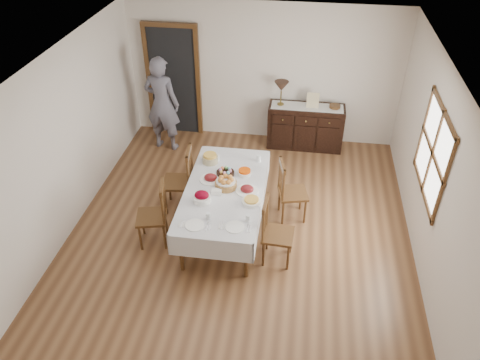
# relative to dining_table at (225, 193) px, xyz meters

# --- Properties ---
(ground) EXTENTS (6.00, 6.00, 0.00)m
(ground) POSITION_rel_dining_table_xyz_m (0.23, -0.15, -0.66)
(ground) COLOR brown
(room_shell) EXTENTS (5.02, 6.02, 2.65)m
(room_shell) POSITION_rel_dining_table_xyz_m (0.09, 0.27, 0.98)
(room_shell) COLOR silver
(room_shell) RESTS_ON ground
(dining_table) EXTENTS (1.12, 2.18, 0.75)m
(dining_table) POSITION_rel_dining_table_xyz_m (0.00, 0.00, 0.00)
(dining_table) COLOR silver
(dining_table) RESTS_ON ground
(chair_left_near) EXTENTS (0.50, 0.50, 1.01)m
(chair_left_near) POSITION_rel_dining_table_xyz_m (-0.92, -0.42, -0.15)
(chair_left_near) COLOR #4D3017
(chair_left_near) RESTS_ON ground
(chair_left_far) EXTENTS (0.49, 0.49, 1.07)m
(chair_left_far) POSITION_rel_dining_table_xyz_m (-0.75, 0.41, -0.11)
(chair_left_far) COLOR #4D3017
(chair_left_far) RESTS_ON ground
(chair_right_near) EXTENTS (0.44, 0.44, 1.00)m
(chair_right_near) POSITION_rel_dining_table_xyz_m (0.77, -0.53, -0.15)
(chair_right_near) COLOR #4D3017
(chair_right_near) RESTS_ON ground
(chair_right_far) EXTENTS (0.50, 0.50, 1.00)m
(chair_right_far) POSITION_rel_dining_table_xyz_m (0.92, 0.41, -0.15)
(chair_right_far) COLOR #4D3017
(chair_right_far) RESTS_ON ground
(sideboard) EXTENTS (1.39, 0.51, 0.83)m
(sideboard) POSITION_rel_dining_table_xyz_m (1.08, 2.57, -0.24)
(sideboard) COLOR black
(sideboard) RESTS_ON ground
(person) EXTENTS (0.65, 0.47, 1.91)m
(person) POSITION_rel_dining_table_xyz_m (-1.53, 2.16, 0.30)
(person) COLOR slate
(person) RESTS_ON ground
(bread_basket) EXTENTS (0.31, 0.31, 0.17)m
(bread_basket) POSITION_rel_dining_table_xyz_m (0.02, 0.03, 0.16)
(bread_basket) COLOR olive
(bread_basket) RESTS_ON dining_table
(egg_basket) EXTENTS (0.27, 0.27, 0.11)m
(egg_basket) POSITION_rel_dining_table_xyz_m (-0.05, 0.33, 0.13)
(egg_basket) COLOR black
(egg_basket) RESTS_ON dining_table
(ham_platter_a) EXTENTS (0.32, 0.32, 0.11)m
(ham_platter_a) POSITION_rel_dining_table_xyz_m (-0.24, 0.17, 0.12)
(ham_platter_a) COLOR white
(ham_platter_a) RESTS_ON dining_table
(ham_platter_b) EXTENTS (0.32, 0.32, 0.11)m
(ham_platter_b) POSITION_rel_dining_table_xyz_m (0.33, -0.02, 0.12)
(ham_platter_b) COLOR white
(ham_platter_b) RESTS_ON dining_table
(beet_bowl) EXTENTS (0.25, 0.25, 0.16)m
(beet_bowl) POSITION_rel_dining_table_xyz_m (-0.25, -0.34, 0.16)
(beet_bowl) COLOR white
(beet_bowl) RESTS_ON dining_table
(carrot_bowl) EXTENTS (0.20, 0.20, 0.08)m
(carrot_bowl) POSITION_rel_dining_table_xyz_m (0.23, 0.38, 0.13)
(carrot_bowl) COLOR white
(carrot_bowl) RESTS_ON dining_table
(pineapple_bowl) EXTENTS (0.24, 0.24, 0.15)m
(pineapple_bowl) POSITION_rel_dining_table_xyz_m (-0.33, 0.63, 0.16)
(pineapple_bowl) COLOR tan
(pineapple_bowl) RESTS_ON dining_table
(casserole_dish) EXTENTS (0.27, 0.27, 0.07)m
(casserole_dish) POSITION_rel_dining_table_xyz_m (0.42, -0.27, 0.12)
(casserole_dish) COLOR white
(casserole_dish) RESTS_ON dining_table
(butter_dish) EXTENTS (0.14, 0.09, 0.07)m
(butter_dish) POSITION_rel_dining_table_xyz_m (-0.09, -0.14, 0.12)
(butter_dish) COLOR white
(butter_dish) RESTS_ON dining_table
(setting_left) EXTENTS (0.42, 0.31, 0.10)m
(setting_left) POSITION_rel_dining_table_xyz_m (-0.19, -0.79, 0.11)
(setting_left) COLOR white
(setting_left) RESTS_ON dining_table
(setting_right) EXTENTS (0.42, 0.31, 0.10)m
(setting_right) POSITION_rel_dining_table_xyz_m (0.32, -0.75, 0.11)
(setting_right) COLOR white
(setting_right) RESTS_ON dining_table
(glass_far_a) EXTENTS (0.06, 0.06, 0.10)m
(glass_far_a) POSITION_rel_dining_table_xyz_m (-0.23, 0.69, 0.14)
(glass_far_a) COLOR white
(glass_far_a) RESTS_ON dining_table
(glass_far_b) EXTENTS (0.07, 0.07, 0.11)m
(glass_far_b) POSITION_rel_dining_table_xyz_m (0.40, 0.77, 0.14)
(glass_far_b) COLOR white
(glass_far_b) RESTS_ON dining_table
(runner) EXTENTS (1.30, 0.35, 0.01)m
(runner) POSITION_rel_dining_table_xyz_m (1.08, 2.55, 0.18)
(runner) COLOR silver
(runner) RESTS_ON sideboard
(table_lamp) EXTENTS (0.26, 0.26, 0.46)m
(table_lamp) POSITION_rel_dining_table_xyz_m (0.59, 2.56, 0.53)
(table_lamp) COLOR brown
(table_lamp) RESTS_ON sideboard
(picture_frame) EXTENTS (0.22, 0.08, 0.28)m
(picture_frame) POSITION_rel_dining_table_xyz_m (1.17, 2.54, 0.32)
(picture_frame) COLOR beige
(picture_frame) RESTS_ON sideboard
(deco_bowl) EXTENTS (0.20, 0.20, 0.06)m
(deco_bowl) POSITION_rel_dining_table_xyz_m (1.57, 2.58, 0.21)
(deco_bowl) COLOR #4D3017
(deco_bowl) RESTS_ON sideboard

